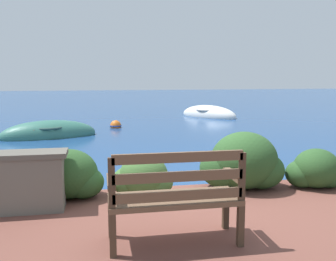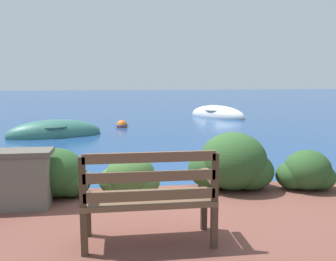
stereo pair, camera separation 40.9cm
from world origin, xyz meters
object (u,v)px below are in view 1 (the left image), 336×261
(rowboat_nearest, at_px, (49,135))
(mooring_buoy, at_px, (116,126))
(park_bench, at_px, (175,195))
(rowboat_mid, at_px, (209,115))

(rowboat_nearest, xyz_separation_m, mooring_buoy, (2.02, 1.65, -0.01))
(park_bench, distance_m, rowboat_nearest, 8.34)
(park_bench, distance_m, rowboat_mid, 13.07)
(park_bench, relative_size, rowboat_nearest, 0.43)
(park_bench, xyz_separation_m, rowboat_mid, (4.02, 12.41, -0.63))
(rowboat_mid, distance_m, mooring_buoy, 4.99)
(rowboat_nearest, distance_m, mooring_buoy, 2.61)
(park_bench, xyz_separation_m, rowboat_nearest, (-2.17, 8.03, -0.63))
(rowboat_nearest, xyz_separation_m, rowboat_mid, (6.19, 4.38, 0.00))
(park_bench, height_order, rowboat_nearest, park_bench)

